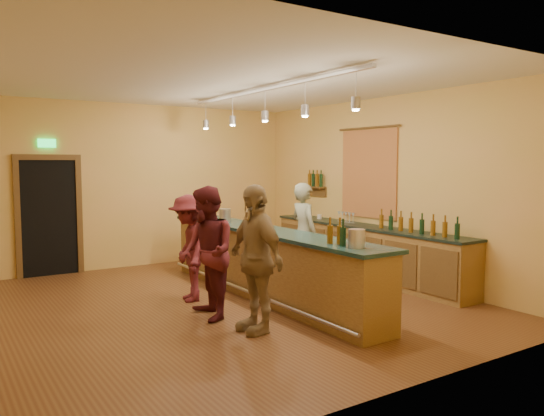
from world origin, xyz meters
TOP-DOWN VIEW (x-y plane):
  - floor at (0.00, 0.00)m, footprint 7.00×7.00m
  - ceiling at (0.00, 0.00)m, footprint 6.50×7.00m
  - wall_back at (0.00, 3.50)m, footprint 6.50×0.02m
  - wall_front at (0.00, -3.50)m, footprint 6.50×0.02m
  - wall_right at (3.25, 0.00)m, footprint 0.02×7.00m
  - doorway at (-1.70, 3.47)m, footprint 1.15×0.09m
  - tapestry at (3.23, 0.40)m, footprint 0.03×1.40m
  - bottle_shelf at (3.17, 1.90)m, footprint 0.17×0.55m
  - back_counter at (2.97, 0.18)m, footprint 0.60×4.55m
  - tasting_bar at (0.74, -0.00)m, footprint 0.73×5.10m
  - pendant_track at (0.75, -0.00)m, footprint 0.11×4.60m
  - bartender at (1.83, 0.47)m, footprint 0.44×0.65m
  - customer_a at (-0.51, -0.56)m, footprint 0.79×0.94m
  - customer_b at (-0.24, -1.34)m, footprint 0.45×1.06m
  - customer_c at (-0.31, 0.44)m, footprint 0.81×1.13m
  - bar_stool at (2.45, 2.20)m, footprint 0.31×0.31m

SIDE VIEW (x-z plane):
  - floor at x=0.00m, z-range 0.00..0.00m
  - back_counter at x=2.97m, z-range -0.15..1.12m
  - bar_stool at x=2.45m, z-range 0.17..0.81m
  - tasting_bar at x=0.74m, z-range -0.08..1.30m
  - customer_c at x=-0.31m, z-range 0.00..1.58m
  - bartender at x=1.83m, z-range 0.00..1.71m
  - customer_a at x=-0.51m, z-range 0.00..1.75m
  - customer_b at x=-0.24m, z-range 0.00..1.80m
  - doorway at x=-1.70m, z-range -0.11..2.36m
  - wall_back at x=0.00m, z-range 0.00..3.20m
  - wall_front at x=0.00m, z-range 0.00..3.20m
  - wall_right at x=3.25m, z-range 0.00..3.20m
  - bottle_shelf at x=3.17m, z-range 1.39..1.94m
  - tapestry at x=3.23m, z-range 1.05..2.65m
  - pendant_track at x=0.75m, z-range 2.73..3.24m
  - ceiling at x=0.00m, z-range 3.19..3.21m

